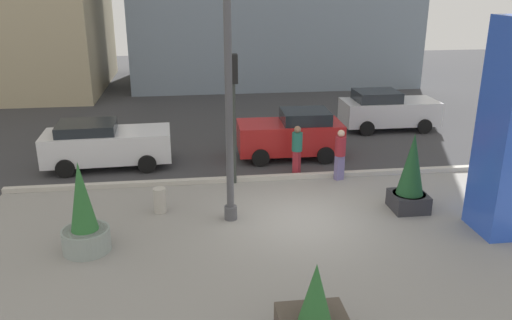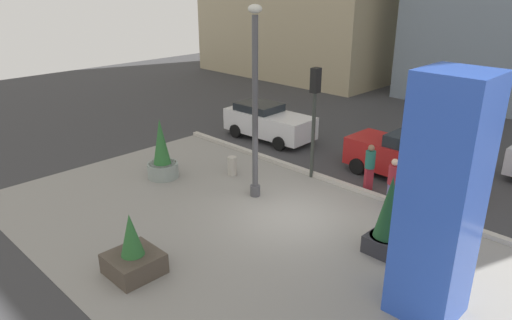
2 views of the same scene
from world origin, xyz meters
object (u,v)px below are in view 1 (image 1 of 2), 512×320
at_px(lamp_post, 229,110).
at_px(pedestrian_by_curb, 340,152).
at_px(car_far_lane, 292,134).
at_px(pedestrian_crossing, 297,148).
at_px(traffic_light_corner, 233,97).
at_px(car_intersection, 106,144).
at_px(potted_plant_near_right, 315,320).
at_px(concrete_bollard, 160,200).
at_px(car_passing_lane, 387,110).
at_px(potted_plant_curbside, 84,219).
at_px(potted_plant_near_left, 411,177).

relative_size(lamp_post, pedestrian_by_curb, 3.72).
xyz_separation_m(car_far_lane, pedestrian_crossing, (-0.17, -1.84, 0.07)).
relative_size(traffic_light_corner, car_intersection, 0.95).
distance_m(potted_plant_near_right, car_intersection, 11.71).
bearing_deg(pedestrian_crossing, concrete_bollard, -150.80).
height_order(lamp_post, car_passing_lane, lamp_post).
relative_size(potted_plant_near_right, pedestrian_by_curb, 0.99).
height_order(potted_plant_near_right, car_far_lane, car_far_lane).
xyz_separation_m(concrete_bollard, car_intersection, (-2.06, 4.24, 0.47)).
height_order(potted_plant_near_right, potted_plant_curbside, potted_plant_curbside).
distance_m(car_passing_lane, car_far_lane, 5.99).
bearing_deg(pedestrian_crossing, car_far_lane, 84.59).
xyz_separation_m(car_intersection, car_far_lane, (6.79, 0.15, 0.05)).
bearing_deg(pedestrian_by_curb, potted_plant_curbside, -152.76).
distance_m(concrete_bollard, pedestrian_by_curb, 6.19).
height_order(car_passing_lane, car_far_lane, car_far_lane).
distance_m(lamp_post, potted_plant_near_left, 5.64).
height_order(traffic_light_corner, car_intersection, traffic_light_corner).
bearing_deg(car_intersection, potted_plant_curbside, -86.96).
bearing_deg(car_passing_lane, lamp_post, -132.62).
bearing_deg(potted_plant_near_left, car_far_lane, 115.66).
bearing_deg(potted_plant_curbside, concrete_bollard, 50.04).
xyz_separation_m(car_passing_lane, pedestrian_by_curb, (-3.86, -5.83, 0.10)).
distance_m(concrete_bollard, car_far_lane, 6.47).
bearing_deg(car_far_lane, lamp_post, -118.17).
relative_size(potted_plant_near_right, pedestrian_crossing, 1.00).
xyz_separation_m(pedestrian_crossing, pedestrian_by_curb, (1.32, -0.69, 0.01)).
distance_m(lamp_post, pedestrian_crossing, 4.71).
bearing_deg(car_passing_lane, concrete_bollard, -141.71).
height_order(car_far_lane, pedestrian_crossing, car_far_lane).
xyz_separation_m(potted_plant_curbside, car_intersection, (-0.33, 6.29, -0.02)).
bearing_deg(pedestrian_by_curb, lamp_post, -146.35).
xyz_separation_m(potted_plant_near_left, pedestrian_by_curb, (-1.34, 2.62, -0.06)).
bearing_deg(concrete_bollard, potted_plant_near_left, -6.09).
bearing_deg(pedestrian_crossing, potted_plant_near_left, -51.34).
relative_size(car_passing_lane, pedestrian_by_curb, 2.40).
relative_size(lamp_post, car_intersection, 1.45).
xyz_separation_m(lamp_post, concrete_bollard, (-1.99, 0.73, -2.79)).
distance_m(potted_plant_near_left, pedestrian_crossing, 4.25).
relative_size(concrete_bollard, car_passing_lane, 0.18).
bearing_deg(car_far_lane, potted_plant_near_left, -64.34).
height_order(lamp_post, car_intersection, lamp_post).
bearing_deg(potted_plant_near_left, car_intersection, 151.60).
height_order(car_intersection, car_passing_lane, car_passing_lane).
bearing_deg(lamp_post, potted_plant_near_right, -79.21).
bearing_deg(lamp_post, concrete_bollard, 159.88).
bearing_deg(potted_plant_curbside, car_passing_lane, 40.37).
relative_size(potted_plant_near_left, potted_plant_curbside, 0.99).
bearing_deg(pedestrian_crossing, potted_plant_near_right, -99.65).
bearing_deg(concrete_bollard, car_far_lane, 42.85).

